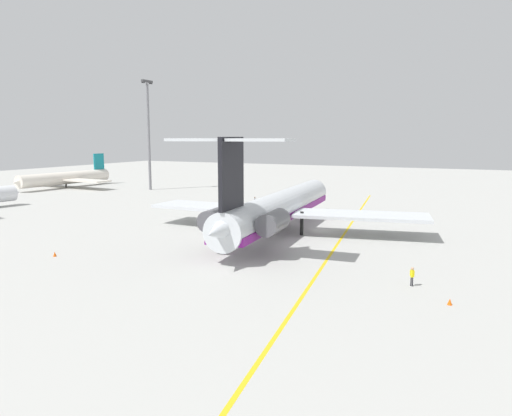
# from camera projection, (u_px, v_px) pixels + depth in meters

# --- Properties ---
(ground) EXTENTS (314.32, 314.32, 0.00)m
(ground) POSITION_uv_depth(u_px,v_px,m) (320.00, 231.00, 69.84)
(ground) COLOR #ADADA8
(main_jetliner) EXTENTS (47.15, 41.71, 13.73)m
(main_jetliner) POSITION_uv_depth(u_px,v_px,m) (278.00, 207.00, 67.90)
(main_jetliner) COLOR silver
(main_jetliner) RESTS_ON ground
(airliner_mid_left) EXTENTS (29.82, 29.44, 8.92)m
(airliner_mid_left) POSITION_uv_depth(u_px,v_px,m) (63.00, 178.00, 129.05)
(airliner_mid_left) COLOR silver
(airliner_mid_left) RESTS_ON ground
(ground_crew_near_nose) EXTENTS (0.35, 0.33, 1.76)m
(ground_crew_near_nose) POSITION_uv_depth(u_px,v_px,m) (255.00, 200.00, 96.09)
(ground_crew_near_nose) COLOR black
(ground_crew_near_nose) RESTS_ON ground
(ground_crew_near_tail) EXTENTS (0.29, 0.44, 1.82)m
(ground_crew_near_tail) POSITION_uv_depth(u_px,v_px,m) (412.00, 274.00, 44.01)
(ground_crew_near_tail) COLOR black
(ground_crew_near_tail) RESTS_ON ground
(safety_cone_nose) EXTENTS (0.40, 0.40, 0.55)m
(safety_cone_nose) POSITION_uv_depth(u_px,v_px,m) (55.00, 254.00, 55.10)
(safety_cone_nose) COLOR #EA590F
(safety_cone_nose) RESTS_ON ground
(safety_cone_wingtip) EXTENTS (0.40, 0.40, 0.55)m
(safety_cone_wingtip) POSITION_uv_depth(u_px,v_px,m) (450.00, 302.00, 39.19)
(safety_cone_wingtip) COLOR #EA590F
(safety_cone_wingtip) RESTS_ON ground
(taxiway_centreline) EXTENTS (98.49, 14.25, 0.01)m
(taxiway_centreline) POSITION_uv_depth(u_px,v_px,m) (342.00, 237.00, 65.73)
(taxiway_centreline) COLOR gold
(taxiway_centreline) RESTS_ON ground
(light_mast) EXTENTS (4.00, 0.70, 28.01)m
(light_mast) POSITION_uv_depth(u_px,v_px,m) (149.00, 131.00, 122.68)
(light_mast) COLOR slate
(light_mast) RESTS_ON ground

